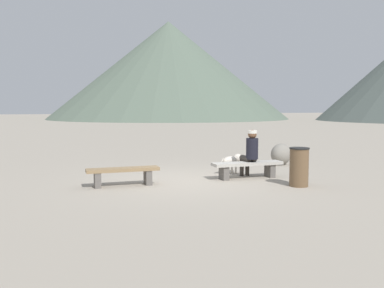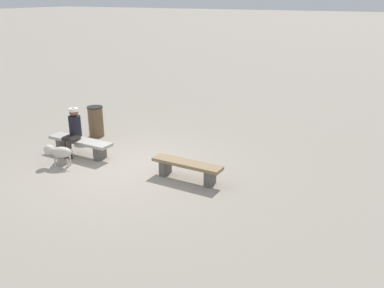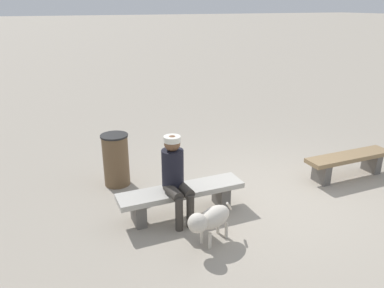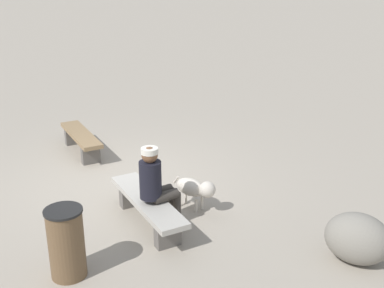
# 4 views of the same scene
# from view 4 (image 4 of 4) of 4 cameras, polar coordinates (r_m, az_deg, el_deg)

# --- Properties ---
(ground) EXTENTS (210.00, 210.00, 0.06)m
(ground) POSITION_cam_4_polar(r_m,az_deg,el_deg) (8.62, -8.65, -4.72)
(ground) COLOR #9E9384
(bench_left) EXTENTS (1.70, 0.41, 0.43)m
(bench_left) POSITION_cam_4_polar(r_m,az_deg,el_deg) (9.95, -12.91, 0.59)
(bench_left) COLOR #605B56
(bench_left) RESTS_ON ground
(bench_right) EXTENTS (1.90, 0.46, 0.42)m
(bench_right) POSITION_cam_4_polar(r_m,az_deg,el_deg) (7.14, -5.22, -7.21)
(bench_right) COLOR #605B56
(bench_right) RESTS_ON ground
(seated_person) EXTENTS (0.34, 0.60, 1.26)m
(seated_person) POSITION_cam_4_polar(r_m,az_deg,el_deg) (6.88, -4.32, -4.41)
(seated_person) COLOR black
(seated_person) RESTS_ON ground
(dog) EXTENTS (0.76, 0.46, 0.54)m
(dog) POSITION_cam_4_polar(r_m,az_deg,el_deg) (7.49, 0.41, -5.22)
(dog) COLOR beige
(dog) RESTS_ON ground
(trash_bin) EXTENTS (0.46, 0.46, 0.91)m
(trash_bin) POSITION_cam_4_polar(r_m,az_deg,el_deg) (6.15, -14.57, -11.21)
(trash_bin) COLOR brown
(trash_bin) RESTS_ON ground
(boulder) EXTENTS (1.02, 0.94, 0.68)m
(boulder) POSITION_cam_4_polar(r_m,az_deg,el_deg) (6.61, 18.89, -10.48)
(boulder) COLOR gray
(boulder) RESTS_ON ground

